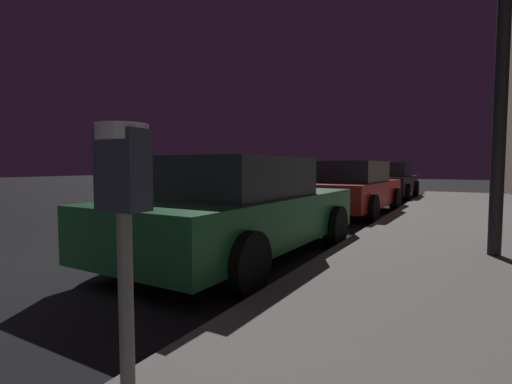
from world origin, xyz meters
TOP-DOWN VIEW (x-y plane):
  - parking_meter at (4.54, 0.05)m, footprint 0.19×0.19m
  - car_green at (2.85, 3.63)m, footprint 2.14×4.41m
  - car_red at (2.85, 9.24)m, footprint 2.20×4.50m
  - car_black at (2.85, 15.18)m, footprint 1.97×4.50m

SIDE VIEW (x-z plane):
  - car_green at x=2.85m, z-range -0.01..1.42m
  - car_black at x=2.85m, z-range 0.00..1.43m
  - car_red at x=2.85m, z-range 0.00..1.43m
  - parking_meter at x=4.54m, z-range 0.49..1.80m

